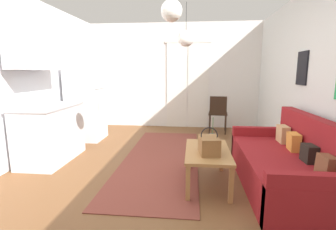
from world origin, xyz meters
TOP-DOWN VIEW (x-y plane):
  - ground_plane at (0.00, 0.00)m, footprint 4.85×7.21m
  - wall_back at (0.02, 3.35)m, footprint 4.45×0.13m
  - area_rug at (-0.00, 0.86)m, footprint 1.19×3.35m
  - couch at (1.68, 0.01)m, footprint 0.88×1.91m
  - coffee_table at (0.70, 0.01)m, footprint 0.55×0.99m
  - bamboo_vase at (0.77, 0.13)m, footprint 0.10×0.10m
  - handbag at (0.70, -0.13)m, footprint 0.26×0.34m
  - refrigerator at (-1.71, 1.90)m, footprint 0.68×0.65m
  - kitchen_counter at (-1.79, 0.61)m, footprint 0.64×1.13m
  - accent_chair at (1.08, 2.70)m, footprint 0.46×0.44m
  - pendant_lamp_near at (0.26, -0.16)m, footprint 0.24×0.24m
  - pendant_lamp_far at (0.36, 1.55)m, footprint 0.29×0.29m

SIDE VIEW (x-z plane):
  - ground_plane at x=0.00m, z-range -0.10..0.00m
  - area_rug at x=0.00m, z-range 0.00..0.01m
  - couch at x=1.68m, z-range -0.17..0.72m
  - coffee_table at x=0.70m, z-range 0.17..0.62m
  - accent_chair at x=1.08m, z-range 0.06..0.93m
  - bamboo_vase at x=0.77m, z-range 0.34..0.74m
  - handbag at x=0.70m, z-range 0.39..0.72m
  - kitchen_counter at x=-1.79m, z-range -0.26..1.85m
  - refrigerator at x=-1.71m, z-range 0.00..1.59m
  - wall_back at x=0.02m, z-range -0.01..2.60m
  - pendant_lamp_far at x=0.36m, z-range 1.62..2.38m
  - pendant_lamp_near at x=0.26m, z-range 1.75..2.40m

